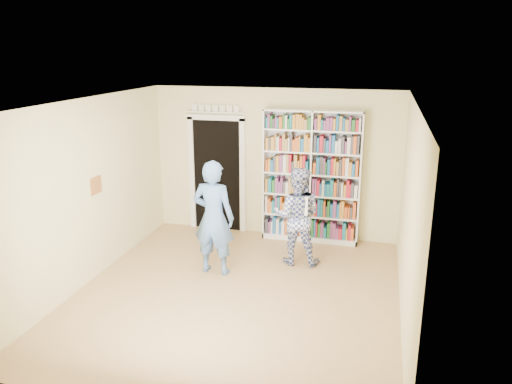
# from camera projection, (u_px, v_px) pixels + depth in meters

# --- Properties ---
(floor) EXTENTS (5.00, 5.00, 0.00)m
(floor) POSITION_uv_depth(u_px,v_px,m) (237.00, 294.00, 7.11)
(floor) COLOR #AB8353
(floor) RESTS_ON ground
(ceiling) EXTENTS (5.00, 5.00, 0.00)m
(ceiling) POSITION_uv_depth(u_px,v_px,m) (234.00, 103.00, 6.36)
(ceiling) COLOR white
(ceiling) RESTS_ON wall_back
(wall_back) EXTENTS (4.50, 0.00, 4.50)m
(wall_back) POSITION_uv_depth(u_px,v_px,m) (275.00, 163.00, 9.06)
(wall_back) COLOR beige
(wall_back) RESTS_ON floor
(wall_left) EXTENTS (0.00, 5.00, 5.00)m
(wall_left) POSITION_uv_depth(u_px,v_px,m) (88.00, 192.00, 7.27)
(wall_left) COLOR beige
(wall_left) RESTS_ON floor
(wall_right) EXTENTS (0.00, 5.00, 5.00)m
(wall_right) POSITION_uv_depth(u_px,v_px,m) (409.00, 217.00, 6.20)
(wall_right) COLOR beige
(wall_right) RESTS_ON floor
(bookshelf) EXTENTS (1.72, 0.32, 2.36)m
(bookshelf) POSITION_uv_depth(u_px,v_px,m) (312.00, 176.00, 8.80)
(bookshelf) COLOR white
(bookshelf) RESTS_ON floor
(doorway) EXTENTS (1.10, 0.08, 2.43)m
(doorway) POSITION_uv_depth(u_px,v_px,m) (217.00, 169.00, 9.35)
(doorway) COLOR black
(doorway) RESTS_ON floor
(wall_art) EXTENTS (0.03, 0.25, 0.25)m
(wall_art) POSITION_uv_depth(u_px,v_px,m) (96.00, 185.00, 7.44)
(wall_art) COLOR brown
(wall_art) RESTS_ON wall_left
(man_blue) EXTENTS (0.68, 0.47, 1.79)m
(man_blue) POSITION_uv_depth(u_px,v_px,m) (214.00, 218.00, 7.56)
(man_blue) COLOR #5077B2
(man_blue) RESTS_ON floor
(man_plaid) EXTENTS (0.81, 0.65, 1.59)m
(man_plaid) POSITION_uv_depth(u_px,v_px,m) (297.00, 216.00, 7.93)
(man_plaid) COLOR navy
(man_plaid) RESTS_ON floor
(paper_sheet) EXTENTS (0.21, 0.06, 0.31)m
(paper_sheet) POSITION_uv_depth(u_px,v_px,m) (301.00, 206.00, 7.68)
(paper_sheet) COLOR white
(paper_sheet) RESTS_ON man_plaid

